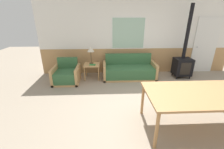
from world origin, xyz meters
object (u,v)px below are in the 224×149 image
object	(u,v)px
side_table	(92,66)
wood_stove	(183,62)
armchair	(67,75)
couch	(129,71)
table_lamp	(91,50)
dining_table	(201,96)

from	to	relation	value
side_table	wood_stove	bearing A→B (deg)	-0.96
armchair	side_table	xyz separation A→B (m)	(0.83, 0.32, 0.19)
side_table	wood_stove	size ratio (longest dim) A/B	0.22
couch	side_table	world-z (taller)	couch
side_table	couch	bearing A→B (deg)	-0.89
couch	side_table	xyz separation A→B (m)	(-1.33, 0.02, 0.18)
armchair	table_lamp	distance (m)	1.18
armchair	dining_table	xyz separation A→B (m)	(3.10, -2.32, 0.47)
dining_table	side_table	bearing A→B (deg)	130.74
wood_stove	couch	bearing A→B (deg)	178.99
side_table	dining_table	bearing A→B (deg)	-49.26
dining_table	couch	bearing A→B (deg)	109.89
side_table	table_lamp	bearing A→B (deg)	101.41
side_table	table_lamp	distance (m)	0.58
table_lamp	dining_table	size ratio (longest dim) A/B	0.28
couch	dining_table	bearing A→B (deg)	-70.11
couch	armchair	bearing A→B (deg)	-172.17
armchair	dining_table	distance (m)	3.90
armchair	dining_table	bearing A→B (deg)	-36.84
couch	armchair	size ratio (longest dim) A/B	2.20
table_lamp	wood_stove	xyz separation A→B (m)	(3.25, -0.15, -0.45)
couch	dining_table	xyz separation A→B (m)	(0.95, -2.62, 0.46)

